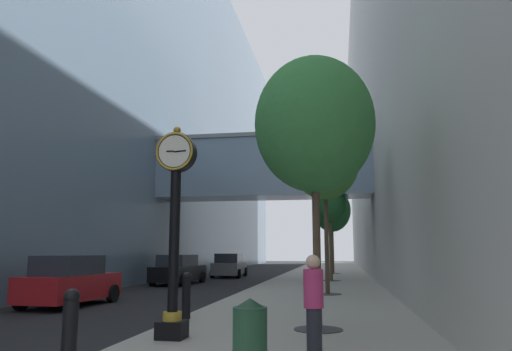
{
  "coord_description": "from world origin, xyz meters",
  "views": [
    {
      "loc": [
        4.25,
        -3.39,
        1.91
      ],
      "look_at": [
        0.94,
        15.65,
        4.94
      ],
      "focal_mm": 33.46,
      "sensor_mm": 36.0,
      "label": 1
    }
  ],
  "objects_px": {
    "street_clock": "(175,219)",
    "bollard_third": "(186,294)",
    "car_black_near": "(179,270)",
    "street_tree_near": "(314,125)",
    "street_tree_mid_near": "(325,161)",
    "street_tree_mid_far": "(330,204)",
    "car_grey_mid": "(229,266)",
    "car_red_far": "(70,282)",
    "pedestrian_walking": "(314,302)",
    "street_tree_far": "(332,210)",
    "trash_bin": "(250,333)",
    "bollard_nearest": "(70,328)"
  },
  "relations": [
    {
      "from": "pedestrian_walking",
      "to": "car_grey_mid",
      "type": "height_order",
      "value": "pedestrian_walking"
    },
    {
      "from": "street_tree_far",
      "to": "car_black_near",
      "type": "xyz_separation_m",
      "value": [
        -8.5,
        -11.31,
        -4.17
      ]
    },
    {
      "from": "street_tree_near",
      "to": "car_grey_mid",
      "type": "xyz_separation_m",
      "value": [
        -7.27,
        22.59,
        -4.06
      ]
    },
    {
      "from": "bollard_nearest",
      "to": "street_tree_near",
      "type": "height_order",
      "value": "street_tree_near"
    },
    {
      "from": "bollard_nearest",
      "to": "car_grey_mid",
      "type": "relative_size",
      "value": 0.29
    },
    {
      "from": "car_black_near",
      "to": "bollard_third",
      "type": "bearing_deg",
      "value": -70.23
    },
    {
      "from": "car_black_near",
      "to": "car_red_far",
      "type": "bearing_deg",
      "value": -91.16
    },
    {
      "from": "street_clock",
      "to": "bollard_third",
      "type": "relative_size",
      "value": 3.68
    },
    {
      "from": "bollard_third",
      "to": "street_tree_near",
      "type": "relative_size",
      "value": 0.19
    },
    {
      "from": "bollard_third",
      "to": "car_black_near",
      "type": "xyz_separation_m",
      "value": [
        -5.03,
        13.99,
        0.04
      ]
    },
    {
      "from": "bollard_nearest",
      "to": "car_grey_mid",
      "type": "height_order",
      "value": "car_grey_mid"
    },
    {
      "from": "street_clock",
      "to": "street_tree_near",
      "type": "distance_m",
      "value": 4.02
    },
    {
      "from": "street_tree_mid_near",
      "to": "street_tree_mid_far",
      "type": "distance_m",
      "value": 8.87
    },
    {
      "from": "bollard_nearest",
      "to": "bollard_third",
      "type": "relative_size",
      "value": 1.0
    },
    {
      "from": "street_tree_mid_near",
      "to": "pedestrian_walking",
      "type": "distance_m",
      "value": 12.48
    },
    {
      "from": "car_red_far",
      "to": "trash_bin",
      "type": "bearing_deg",
      "value": -46.31
    },
    {
      "from": "street_tree_mid_far",
      "to": "pedestrian_walking",
      "type": "distance_m",
      "value": 20.75
    },
    {
      "from": "street_tree_mid_far",
      "to": "street_tree_near",
      "type": "bearing_deg",
      "value": -90.0
    },
    {
      "from": "street_tree_mid_near",
      "to": "car_grey_mid",
      "type": "relative_size",
      "value": 1.73
    },
    {
      "from": "bollard_nearest",
      "to": "car_black_near",
      "type": "height_order",
      "value": "car_black_near"
    },
    {
      "from": "street_tree_mid_far",
      "to": "car_grey_mid",
      "type": "relative_size",
      "value": 1.38
    },
    {
      "from": "bollard_nearest",
      "to": "street_tree_mid_far",
      "type": "height_order",
      "value": "street_tree_mid_far"
    },
    {
      "from": "car_grey_mid",
      "to": "car_red_far",
      "type": "xyz_separation_m",
      "value": [
        -1.45,
        -18.22,
        0.02
      ]
    },
    {
      "from": "street_tree_far",
      "to": "car_red_far",
      "type": "bearing_deg",
      "value": -111.55
    },
    {
      "from": "car_red_far",
      "to": "street_tree_mid_far",
      "type": "bearing_deg",
      "value": 56.68
    },
    {
      "from": "bollard_third",
      "to": "street_tree_near",
      "type": "bearing_deg",
      "value": -18.53
    },
    {
      "from": "street_tree_near",
      "to": "trash_bin",
      "type": "distance_m",
      "value": 5.78
    },
    {
      "from": "street_tree_mid_far",
      "to": "car_red_far",
      "type": "distance_m",
      "value": 16.34
    },
    {
      "from": "trash_bin",
      "to": "car_black_near",
      "type": "distance_m",
      "value": 20.53
    },
    {
      "from": "pedestrian_walking",
      "to": "car_grey_mid",
      "type": "relative_size",
      "value": 0.41
    },
    {
      "from": "street_tree_near",
      "to": "street_tree_mid_near",
      "type": "xyz_separation_m",
      "value": [
        0.0,
        8.82,
        0.74
      ]
    },
    {
      "from": "street_tree_far",
      "to": "bollard_nearest",
      "type": "bearing_deg",
      "value": -96.43
    },
    {
      "from": "street_tree_mid_far",
      "to": "pedestrian_walking",
      "type": "relative_size",
      "value": 3.38
    },
    {
      "from": "street_tree_mid_near",
      "to": "trash_bin",
      "type": "distance_m",
      "value": 13.65
    },
    {
      "from": "pedestrian_walking",
      "to": "car_red_far",
      "type": "distance_m",
      "value": 11.33
    },
    {
      "from": "street_clock",
      "to": "bollard_third",
      "type": "xyz_separation_m",
      "value": [
        -0.6,
        2.76,
        -1.79
      ]
    },
    {
      "from": "street_tree_mid_far",
      "to": "pedestrian_walking",
      "type": "bearing_deg",
      "value": -89.84
    },
    {
      "from": "bollard_nearest",
      "to": "pedestrian_walking",
      "type": "distance_m",
      "value": 3.88
    },
    {
      "from": "car_black_near",
      "to": "car_grey_mid",
      "type": "xyz_separation_m",
      "value": [
        1.23,
        7.44,
        0.01
      ]
    },
    {
      "from": "bollard_third",
      "to": "pedestrian_walking",
      "type": "distance_m",
      "value": 5.31
    },
    {
      "from": "trash_bin",
      "to": "car_grey_mid",
      "type": "relative_size",
      "value": 0.25
    },
    {
      "from": "car_black_near",
      "to": "car_grey_mid",
      "type": "relative_size",
      "value": 1.14
    },
    {
      "from": "trash_bin",
      "to": "car_grey_mid",
      "type": "height_order",
      "value": "car_grey_mid"
    },
    {
      "from": "car_black_near",
      "to": "bollard_nearest",
      "type": "bearing_deg",
      "value": -75.56
    },
    {
      "from": "street_tree_near",
      "to": "street_tree_mid_far",
      "type": "height_order",
      "value": "street_tree_near"
    },
    {
      "from": "street_tree_far",
      "to": "car_black_near",
      "type": "bearing_deg",
      "value": -126.95
    },
    {
      "from": "street_tree_far",
      "to": "car_grey_mid",
      "type": "relative_size",
      "value": 1.58
    },
    {
      "from": "bollard_third",
      "to": "street_tree_mid_far",
      "type": "relative_size",
      "value": 0.21
    },
    {
      "from": "street_tree_far",
      "to": "trash_bin",
      "type": "bearing_deg",
      "value": -91.58
    },
    {
      "from": "bollard_nearest",
      "to": "street_tree_near",
      "type": "bearing_deg",
      "value": 51.54
    }
  ]
}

